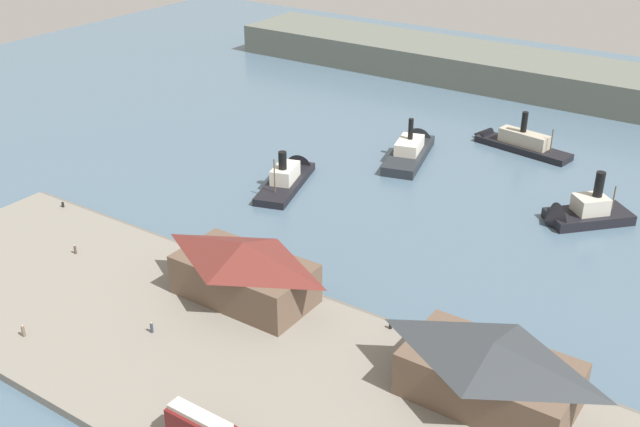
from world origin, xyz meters
TOP-DOWN VIEW (x-y plane):
  - ground_plane at (0.00, 0.00)m, footprint 320.00×320.00m
  - quay_promenade at (0.00, -22.00)m, footprint 110.00×36.00m
  - seawall_edge at (0.00, -3.60)m, footprint 110.00×0.80m
  - ferry_shed_customs_shed at (-1.66, -10.09)m, footprint 19.56×10.79m
  - ferry_shed_west_terminal at (35.12, -11.14)m, footprint 19.68×11.53m
  - street_tram at (12.93, -35.29)m, footprint 8.11×2.68m
  - pedestrian_near_west_shed at (-31.40, -15.31)m, footprint 0.38×0.38m
  - pedestrian_standing_center at (-19.57, -33.55)m, footprint 0.44×0.44m
  - pedestrian_at_waters_edge at (-6.43, -23.58)m, footprint 0.39×0.39m
  - mooring_post_center_west at (19.00, -5.28)m, footprint 0.44×0.44m
  - mooring_post_center_east at (-46.40, -5.56)m, footprint 0.44×0.44m
  - ferry_moored_east at (-21.61, 27.78)m, footprint 11.66×21.73m
  - ferry_moored_west at (-8.69, 52.88)m, footprint 11.67×23.11m
  - ferry_outer_harbor at (29.40, 41.62)m, footprint 15.20×15.54m
  - ferry_departing_north at (7.18, 68.26)m, footprint 22.94×8.44m
  - far_headland at (0.00, 110.00)m, footprint 180.00×24.00m

SIDE VIEW (x-z plane):
  - ground_plane at x=0.00m, z-range 0.00..0.00m
  - seawall_edge at x=0.00m, z-range 0.00..1.00m
  - quay_promenade at x=0.00m, z-range 0.00..1.20m
  - ferry_moored_east at x=-21.61m, z-range -3.64..6.23m
  - ferry_moored_west at x=-8.69m, z-range -3.88..6.68m
  - ferry_departing_north at x=7.18m, z-range -3.61..6.45m
  - ferry_outer_harbor at x=29.40m, z-range -4.07..7.15m
  - mooring_post_center_west at x=19.00m, z-range 1.20..2.10m
  - mooring_post_center_east at x=-46.40m, z-range 1.20..2.10m
  - pedestrian_near_west_shed at x=-31.40m, z-range 1.13..2.68m
  - pedestrian_at_waters_edge at x=-6.43m, z-range 1.13..2.72m
  - pedestrian_standing_center at x=-19.57m, z-range 1.12..2.89m
  - street_tram at x=12.93m, z-range 1.56..5.81m
  - far_headland at x=0.00m, z-range 0.00..8.00m
  - ferry_shed_west_terminal at x=35.12m, z-range 1.26..9.19m
  - ferry_shed_customs_shed at x=-1.66m, z-range 1.27..10.02m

